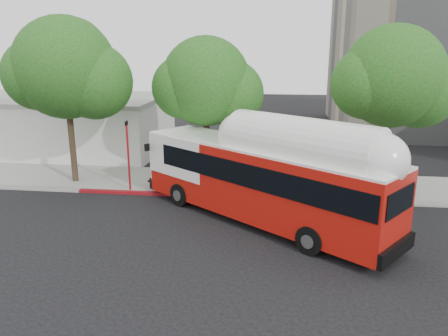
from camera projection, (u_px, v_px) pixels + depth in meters
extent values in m
plane|color=black|center=(208.00, 225.00, 20.20)|extent=(120.00, 120.00, 0.00)
cube|color=gray|center=(225.00, 182.00, 26.40)|extent=(60.00, 5.00, 0.15)
cube|color=gray|center=(219.00, 196.00, 23.91)|extent=(60.00, 0.30, 0.15)
cube|color=maroon|center=(166.00, 194.00, 24.27)|extent=(10.00, 0.32, 0.16)
cylinder|color=#2D2116|center=(71.00, 134.00, 25.71)|extent=(0.36, 0.36, 6.08)
sphere|color=#164F18|center=(65.00, 68.00, 24.70)|extent=(5.80, 5.80, 5.80)
sphere|color=#164F18|center=(95.00, 81.00, 24.91)|extent=(4.35, 4.35, 4.35)
cylinder|color=#2D2116|center=(207.00, 141.00, 25.34)|extent=(0.36, 0.36, 5.44)
sphere|color=#164F18|center=(206.00, 81.00, 24.43)|extent=(5.00, 5.00, 5.00)
sphere|color=#164F18|center=(231.00, 93.00, 24.64)|extent=(3.75, 3.75, 3.75)
cylinder|color=#2D2116|center=(386.00, 143.00, 23.93)|extent=(0.36, 0.36, 5.76)
sphere|color=#164F18|center=(393.00, 76.00, 22.97)|extent=(5.40, 5.40, 5.40)
sphere|color=#164F18|center=(419.00, 90.00, 23.18)|extent=(4.05, 4.05, 4.05)
cube|color=silver|center=(62.00, 125.00, 34.71)|extent=(16.00, 10.00, 4.00)
cube|color=gray|center=(59.00, 98.00, 34.15)|extent=(16.20, 10.20, 0.30)
cube|color=#AE130C|center=(260.00, 181.00, 20.23)|extent=(12.08, 10.16, 3.15)
cube|color=black|center=(270.00, 170.00, 19.69)|extent=(11.09, 9.42, 1.03)
cube|color=white|center=(261.00, 147.00, 19.80)|extent=(12.03, 10.09, 0.11)
cube|color=white|center=(301.00, 148.00, 18.26)|extent=(6.85, 5.95, 0.60)
cube|color=black|center=(165.00, 179.00, 25.41)|extent=(1.88, 2.08, 0.07)
imported|color=navy|center=(165.00, 171.00, 25.27)|extent=(1.65, 1.88, 0.98)
cylinder|color=#AC121A|center=(128.00, 159.00, 24.31)|extent=(0.12, 0.12, 3.87)
cube|color=black|center=(126.00, 123.00, 23.77)|extent=(0.05, 0.39, 0.24)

